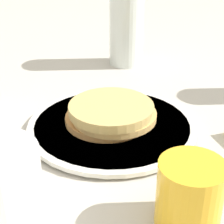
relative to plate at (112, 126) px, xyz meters
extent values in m
plane|color=#BCB7AD|center=(0.01, 0.03, -0.01)|extent=(4.00, 4.00, 0.00)
cylinder|color=silver|center=(0.00, 0.00, 0.00)|extent=(0.26, 0.26, 0.01)
cylinder|color=silver|center=(0.00, 0.00, 0.00)|extent=(0.28, 0.28, 0.01)
cylinder|color=tan|center=(0.01, -0.01, 0.01)|extent=(0.14, 0.14, 0.01)
cylinder|color=tan|center=(0.00, 0.00, 0.02)|extent=(0.14, 0.14, 0.01)
cylinder|color=tan|center=(0.00, 0.00, 0.03)|extent=(0.14, 0.14, 0.01)
cylinder|color=yellow|center=(-0.06, 0.22, 0.03)|extent=(0.08, 0.08, 0.08)
cylinder|color=silver|center=(-0.08, -0.31, 0.09)|extent=(0.08, 0.08, 0.19)
camera|label=1|loc=(0.07, 0.54, 0.31)|focal=60.00mm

